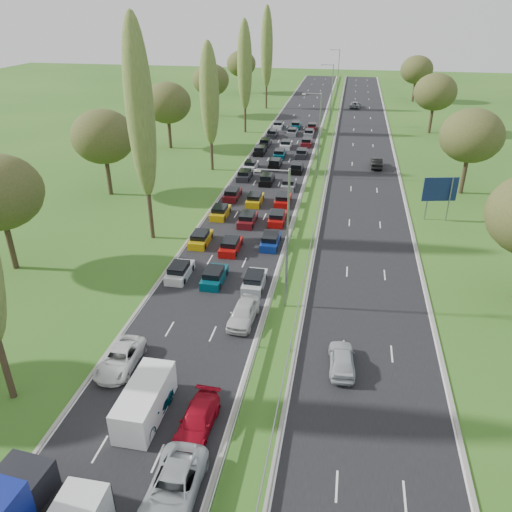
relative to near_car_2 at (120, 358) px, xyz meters
The scene contains 19 objects.
ground 48.05m from the near_car_2, 77.57° to the left, with size 260.00×260.00×0.00m, color #2B591B.
near_carriageway 49.56m from the near_car_2, 85.85° to the left, with size 10.50×215.00×0.04m, color black.
far_carriageway 52.30m from the near_car_2, 70.93° to the left, with size 10.50×215.00×0.04m, color black.
central_reservation 50.49m from the near_car_2, 78.18° to the left, with size 2.36×215.00×0.32m.
lamp_columns 46.40m from the near_car_2, 77.04° to the left, with size 0.18×140.18×12.00m.
poplar_row 37.41m from the near_car_2, 99.16° to the left, with size 2.80×127.80×22.44m.
woodland_left 34.39m from the near_car_2, 118.68° to the left, with size 8.00×166.00×11.10m.
woodland_right 45.47m from the near_car_2, 48.38° to the left, with size 8.00×153.00×11.10m.
traffic_queue_fill 44.61m from the near_car_2, 85.38° to the left, with size 9.12×67.44×0.80m.
near_car_2 is the anchor object (origin of this frame).
near_car_7 5.55m from the near_car_2, 48.99° to the right, with size 2.07×5.08×1.48m, color #053A4C.
near_car_10 11.71m from the near_car_2, 52.77° to the right, with size 2.56×5.56×1.54m, color #A6ACAF.
near_car_11 8.30m from the near_car_2, 33.23° to the right, with size 1.90×4.67×1.36m, color #A70A1C.
near_car_12 10.18m from the near_car_2, 43.94° to the left, with size 1.90×4.71×1.61m, color silver.
far_car_0 15.49m from the near_car_2, 10.03° to the left, with size 1.76×4.37×1.49m, color #ADB1B6.
far_car_1 54.94m from the near_car_2, 69.76° to the left, with size 1.62×4.66×1.54m, color black.
far_car_2 101.68m from the near_car_2, 81.31° to the left, with size 2.36×5.12×1.42m, color gray.
white_van_rear 5.19m from the near_car_2, 47.39° to the right, with size 2.18×5.55×2.23m.
direction_sign 40.56m from the near_car_2, 51.40° to the left, with size 3.92×1.01×5.20m.
Camera 1 is at (8.57, 7.54, 22.96)m, focal length 35.00 mm.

